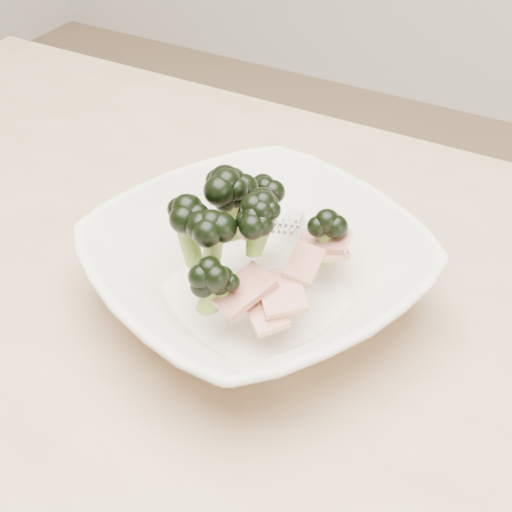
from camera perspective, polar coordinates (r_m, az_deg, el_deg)
dining_table at (r=0.72m, az=-5.38°, el=-10.05°), size 1.20×0.80×0.75m
broccoli_dish at (r=0.63m, az=-0.14°, el=-0.59°), size 0.37×0.37×0.13m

